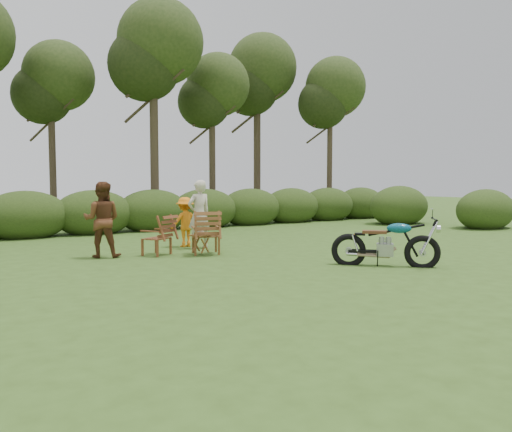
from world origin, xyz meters
TOP-DOWN VIEW (x-y plane):
  - ground at (0.00, 0.00)m, footprint 80.00×80.00m
  - tree_line at (0.50, 9.74)m, footprint 22.52×11.62m
  - motorcycle at (0.90, -0.35)m, footprint 1.89×1.95m
  - lawn_chair_right at (-1.22, 3.05)m, footprint 0.87×0.87m
  - lawn_chair_left at (-2.21, 3.54)m, footprint 0.84×0.84m
  - side_table at (-1.40, 2.98)m, footprint 0.54×0.49m
  - cup at (-1.39, 2.97)m, footprint 0.13×0.13m
  - adult_a at (-0.90, 3.98)m, footprint 0.64×0.44m
  - adult_b at (-3.33, 3.89)m, footprint 1.01×0.94m
  - child at (-1.05, 4.46)m, footprint 0.82×0.47m

SIDE VIEW (x-z plane):
  - ground at x=0.00m, z-range 0.00..0.00m
  - motorcycle at x=0.90m, z-range -0.56..0.56m
  - lawn_chair_right at x=-1.22m, z-range -0.49..0.49m
  - lawn_chair_left at x=-2.21m, z-range -0.45..0.45m
  - adult_a at x=-0.90m, z-range -0.85..0.85m
  - adult_b at x=-3.33m, z-range -0.83..0.83m
  - child at x=-1.05m, z-range -0.63..0.63m
  - side_table at x=-1.40m, z-range 0.00..0.46m
  - cup at x=-1.39m, z-range 0.46..0.56m
  - tree_line at x=0.50m, z-range -0.26..7.88m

